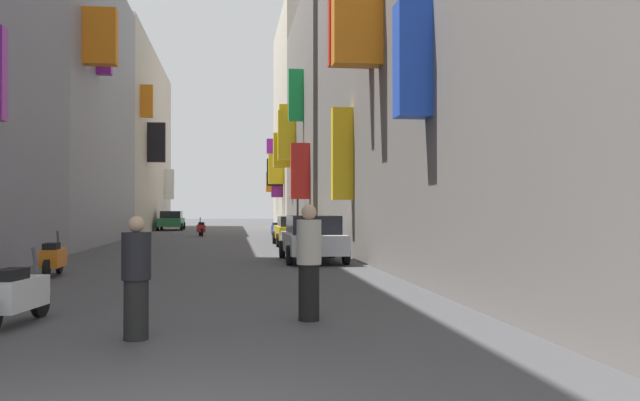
{
  "coord_description": "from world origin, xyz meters",
  "views": [
    {
      "loc": [
        0.94,
        -4.56,
        1.72
      ],
      "look_at": [
        4.18,
        19.41,
        2.0
      ],
      "focal_mm": 36.49,
      "sensor_mm": 36.0,
      "label": 1
    }
  ],
  "objects_px": {
    "scooter_red": "(201,228)",
    "traffic_light_near_corner": "(298,186)",
    "parked_car_yellow": "(296,230)",
    "parked_car_silver": "(312,237)",
    "scooter_white": "(17,294)",
    "parked_car_green": "(171,220)",
    "pedestrian_crossing": "(309,262)",
    "scooter_blue": "(278,229)",
    "scooter_orange": "(53,258)",
    "pedestrian_near_left": "(136,278)"
  },
  "relations": [
    {
      "from": "parked_car_yellow",
      "to": "pedestrian_crossing",
      "type": "height_order",
      "value": "pedestrian_crossing"
    },
    {
      "from": "parked_car_silver",
      "to": "scooter_orange",
      "type": "relative_size",
      "value": 2.3
    },
    {
      "from": "scooter_blue",
      "to": "pedestrian_near_left",
      "type": "height_order",
      "value": "pedestrian_near_left"
    },
    {
      "from": "scooter_blue",
      "to": "scooter_white",
      "type": "xyz_separation_m",
      "value": [
        -5.79,
        -28.42,
        0.0
      ]
    },
    {
      "from": "scooter_orange",
      "to": "parked_car_yellow",
      "type": "bearing_deg",
      "value": 60.02
    },
    {
      "from": "parked_car_yellow",
      "to": "pedestrian_crossing",
      "type": "distance_m",
      "value": 20.12
    },
    {
      "from": "parked_car_green",
      "to": "scooter_white",
      "type": "relative_size",
      "value": 2.19
    },
    {
      "from": "parked_car_yellow",
      "to": "parked_car_silver",
      "type": "bearing_deg",
      "value": -92.21
    },
    {
      "from": "parked_car_yellow",
      "to": "parked_car_silver",
      "type": "height_order",
      "value": "parked_car_silver"
    },
    {
      "from": "parked_car_silver",
      "to": "traffic_light_near_corner",
      "type": "height_order",
      "value": "traffic_light_near_corner"
    },
    {
      "from": "parked_car_green",
      "to": "pedestrian_near_left",
      "type": "bearing_deg",
      "value": -85.39
    },
    {
      "from": "scooter_blue",
      "to": "scooter_red",
      "type": "height_order",
      "value": "same"
    },
    {
      "from": "parked_car_silver",
      "to": "scooter_white",
      "type": "relative_size",
      "value": 2.27
    },
    {
      "from": "parked_car_green",
      "to": "scooter_orange",
      "type": "height_order",
      "value": "parked_car_green"
    },
    {
      "from": "parked_car_yellow",
      "to": "scooter_orange",
      "type": "xyz_separation_m",
      "value": [
        -7.39,
        -12.81,
        -0.25
      ]
    },
    {
      "from": "parked_car_yellow",
      "to": "parked_car_green",
      "type": "xyz_separation_m",
      "value": [
        -7.64,
        21.92,
        0.06
      ]
    },
    {
      "from": "parked_car_yellow",
      "to": "scooter_blue",
      "type": "height_order",
      "value": "parked_car_yellow"
    },
    {
      "from": "parked_car_green",
      "to": "scooter_blue",
      "type": "distance_m",
      "value": 15.31
    },
    {
      "from": "scooter_orange",
      "to": "scooter_blue",
      "type": "relative_size",
      "value": 1.07
    },
    {
      "from": "scooter_blue",
      "to": "pedestrian_crossing",
      "type": "xyz_separation_m",
      "value": [
        -1.51,
        -28.56,
        0.43
      ]
    },
    {
      "from": "pedestrian_near_left",
      "to": "parked_car_silver",
      "type": "bearing_deg",
      "value": 72.52
    },
    {
      "from": "scooter_blue",
      "to": "scooter_white",
      "type": "distance_m",
      "value": 29.0
    },
    {
      "from": "pedestrian_crossing",
      "to": "pedestrian_near_left",
      "type": "xyz_separation_m",
      "value": [
        -2.41,
        -1.13,
        -0.09
      ]
    },
    {
      "from": "pedestrian_near_left",
      "to": "scooter_blue",
      "type": "bearing_deg",
      "value": 82.48
    },
    {
      "from": "pedestrian_crossing",
      "to": "pedestrian_near_left",
      "type": "height_order",
      "value": "pedestrian_crossing"
    },
    {
      "from": "scooter_white",
      "to": "traffic_light_near_corner",
      "type": "relative_size",
      "value": 0.44
    },
    {
      "from": "scooter_orange",
      "to": "parked_car_green",
      "type": "bearing_deg",
      "value": 90.41
    },
    {
      "from": "parked_car_yellow",
      "to": "pedestrian_crossing",
      "type": "relative_size",
      "value": 2.25
    },
    {
      "from": "parked_car_green",
      "to": "traffic_light_near_corner",
      "type": "distance_m",
      "value": 17.89
    },
    {
      "from": "parked_car_yellow",
      "to": "scooter_orange",
      "type": "distance_m",
      "value": 14.79
    },
    {
      "from": "scooter_orange",
      "to": "pedestrian_near_left",
      "type": "xyz_separation_m",
      "value": [
        3.22,
        -8.36,
        0.34
      ]
    },
    {
      "from": "parked_car_yellow",
      "to": "parked_car_green",
      "type": "height_order",
      "value": "parked_car_green"
    },
    {
      "from": "scooter_red",
      "to": "traffic_light_near_corner",
      "type": "bearing_deg",
      "value": -39.78
    },
    {
      "from": "traffic_light_near_corner",
      "to": "parked_car_green",
      "type": "bearing_deg",
      "value": 118.02
    },
    {
      "from": "parked_car_green",
      "to": "pedestrian_crossing",
      "type": "bearing_deg",
      "value": -82.02
    },
    {
      "from": "parked_car_silver",
      "to": "traffic_light_near_corner",
      "type": "distance_m",
      "value": 15.48
    },
    {
      "from": "parked_car_yellow",
      "to": "traffic_light_near_corner",
      "type": "xyz_separation_m",
      "value": [
        0.7,
        6.24,
        2.23
      ]
    },
    {
      "from": "scooter_red",
      "to": "scooter_white",
      "type": "bearing_deg",
      "value": -92.25
    },
    {
      "from": "parked_car_yellow",
      "to": "parked_car_green",
      "type": "distance_m",
      "value": 23.21
    },
    {
      "from": "parked_car_silver",
      "to": "traffic_light_near_corner",
      "type": "xyz_separation_m",
      "value": [
        1.05,
        15.29,
        2.18
      ]
    },
    {
      "from": "scooter_orange",
      "to": "traffic_light_near_corner",
      "type": "distance_m",
      "value": 20.85
    },
    {
      "from": "parked_car_silver",
      "to": "pedestrian_near_left",
      "type": "distance_m",
      "value": 12.7
    },
    {
      "from": "pedestrian_crossing",
      "to": "traffic_light_near_corner",
      "type": "relative_size",
      "value": 0.41
    },
    {
      "from": "scooter_blue",
      "to": "traffic_light_near_corner",
      "type": "height_order",
      "value": "traffic_light_near_corner"
    },
    {
      "from": "parked_car_yellow",
      "to": "traffic_light_near_corner",
      "type": "distance_m",
      "value": 6.67
    },
    {
      "from": "pedestrian_crossing",
      "to": "scooter_white",
      "type": "bearing_deg",
      "value": 178.1
    },
    {
      "from": "scooter_red",
      "to": "scooter_white",
      "type": "distance_m",
      "value": 30.78
    },
    {
      "from": "parked_car_yellow",
      "to": "pedestrian_near_left",
      "type": "xyz_separation_m",
      "value": [
        -4.16,
        -21.17,
        0.09
      ]
    },
    {
      "from": "scooter_white",
      "to": "scooter_blue",
      "type": "bearing_deg",
      "value": 78.47
    },
    {
      "from": "scooter_red",
      "to": "parked_car_green",
      "type": "bearing_deg",
      "value": 104.23
    }
  ]
}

